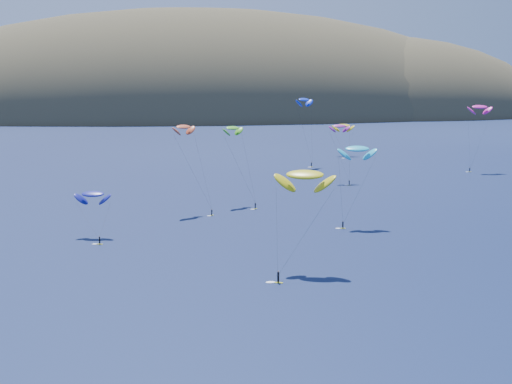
{
  "coord_description": "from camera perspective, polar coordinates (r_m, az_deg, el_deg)",
  "views": [
    {
      "loc": [
        -34.58,
        -81.0,
        36.34
      ],
      "look_at": [
        -8.33,
        80.0,
        9.0
      ],
      "focal_mm": 50.0,
      "sensor_mm": 36.0,
      "label": 1
    }
  ],
  "objects": [
    {
      "name": "kitesurfer_11",
      "position": [
        319.26,
        7.0,
        5.3
      ],
      "size": [
        10.03,
        15.01,
        15.88
      ],
      "rotation": [
        0.0,
        0.0,
        -0.24
      ],
      "color": "yellow",
      "rests_on": "ground"
    },
    {
      "name": "kitesurfer_2",
      "position": [
        132.3,
        3.93,
        1.38
      ],
      "size": [
        13.55,
        14.09,
        20.72
      ],
      "rotation": [
        0.0,
        0.0,
        -0.35
      ],
      "color": "yellow",
      "rests_on": "ground"
    },
    {
      "name": "ground",
      "position": [
        95.27,
        13.14,
        -13.17
      ],
      "size": [
        2800.0,
        2800.0,
        0.0
      ],
      "primitive_type": "plane",
      "color": "black",
      "rests_on": "ground"
    },
    {
      "name": "kitesurfer_8",
      "position": [
        279.08,
        17.47,
        6.51
      ],
      "size": [
        9.6,
        5.61,
        26.43
      ],
      "rotation": [
        0.0,
        0.0,
        0.0
      ],
      "color": "yellow",
      "rests_on": "ground"
    },
    {
      "name": "kitesurfer_3",
      "position": [
        199.54,
        -1.88,
        5.12
      ],
      "size": [
        9.06,
        14.58,
        23.08
      ],
      "rotation": [
        0.0,
        0.0,
        0.62
      ],
      "color": "yellow",
      "rests_on": "ground"
    },
    {
      "name": "kitesurfer_9",
      "position": [
        188.12,
        -5.81,
        5.2
      ],
      "size": [
        10.83,
        11.64,
        24.37
      ],
      "rotation": [
        0.0,
        0.0,
        0.67
      ],
      "color": "yellow",
      "rests_on": "ground"
    },
    {
      "name": "kitesurfer_4",
      "position": [
        281.23,
        3.87,
        7.37
      ],
      "size": [
        9.74,
        9.62,
        28.53
      ],
      "rotation": [
        0.0,
        0.0,
        0.66
      ],
      "color": "yellow",
      "rests_on": "ground"
    },
    {
      "name": "kitesurfer_10",
      "position": [
        163.82,
        -12.93,
        -0.16
      ],
      "size": [
        8.55,
        12.02,
        11.73
      ],
      "rotation": [
        0.0,
        0.0,
        -0.23
      ],
      "color": "yellow",
      "rests_on": "ground"
    },
    {
      "name": "island",
      "position": [
        649.3,
        -2.7,
        5.35
      ],
      "size": [
        730.0,
        300.0,
        210.0
      ],
      "color": "#3D3526",
      "rests_on": "ground"
    },
    {
      "name": "kitesurfer_5",
      "position": [
        172.38,
        8.1,
        3.44
      ],
      "size": [
        9.91,
        7.41,
        20.91
      ],
      "rotation": [
        0.0,
        0.0,
        -0.12
      ],
      "color": "yellow",
      "rests_on": "ground"
    },
    {
      "name": "kitesurfer_6",
      "position": [
        241.33,
        6.69,
        5.25
      ],
      "size": [
        7.05,
        11.09,
        20.68
      ],
      "rotation": [
        0.0,
        0.0,
        -0.02
      ],
      "color": "yellow",
      "rests_on": "ground"
    }
  ]
}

